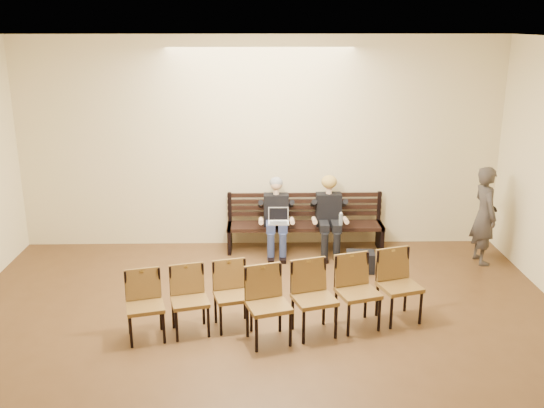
# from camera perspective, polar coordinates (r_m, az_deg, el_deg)

# --- Properties ---
(room_walls) EXTENTS (8.02, 10.01, 3.51)m
(room_walls) POSITION_cam_1_polar(r_m,az_deg,el_deg) (5.78, -0.98, 5.32)
(room_walls) COLOR beige
(room_walls) RESTS_ON ground
(bench) EXTENTS (2.60, 0.90, 0.45)m
(bench) POSITION_cam_1_polar(r_m,az_deg,el_deg) (10.17, 3.13, -3.12)
(bench) COLOR black
(bench) RESTS_ON ground
(seated_man) EXTENTS (0.50, 0.69, 1.20)m
(seated_man) POSITION_cam_1_polar(r_m,az_deg,el_deg) (9.91, 0.41, -1.33)
(seated_man) COLOR black
(seated_man) RESTS_ON ground
(seated_woman) EXTENTS (0.51, 0.70, 1.18)m
(seated_woman) POSITION_cam_1_polar(r_m,az_deg,el_deg) (9.97, 5.38, -1.36)
(seated_woman) COLOR black
(seated_woman) RESTS_ON ground
(laptop) EXTENTS (0.34, 0.28, 0.24)m
(laptop) POSITION_cam_1_polar(r_m,az_deg,el_deg) (9.73, 0.63, -1.88)
(laptop) COLOR silver
(laptop) RESTS_ON bench
(water_bottle) EXTENTS (0.08, 0.08, 0.22)m
(water_bottle) POSITION_cam_1_polar(r_m,az_deg,el_deg) (9.72, 6.47, -2.08)
(water_bottle) COLOR silver
(water_bottle) RESTS_ON bench
(bag) EXTENTS (0.45, 0.33, 0.31)m
(bag) POSITION_cam_1_polar(r_m,az_deg,el_deg) (9.42, 8.31, -5.39)
(bag) COLOR black
(bag) RESTS_ON ground
(passerby) EXTENTS (0.48, 0.69, 1.80)m
(passerby) POSITION_cam_1_polar(r_m,az_deg,el_deg) (10.00, 19.44, -0.37)
(passerby) COLOR #39332F
(passerby) RESTS_ON ground
(chair_row_front) EXTENTS (2.28, 1.13, 0.92)m
(chair_row_front) POSITION_cam_1_polar(r_m,az_deg,el_deg) (7.54, 6.09, -8.64)
(chair_row_front) COLOR brown
(chair_row_front) RESTS_ON ground
(chair_row_back) EXTENTS (1.58, 0.82, 0.84)m
(chair_row_back) POSITION_cam_1_polar(r_m,az_deg,el_deg) (7.53, -7.74, -9.07)
(chair_row_back) COLOR brown
(chair_row_back) RESTS_ON ground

